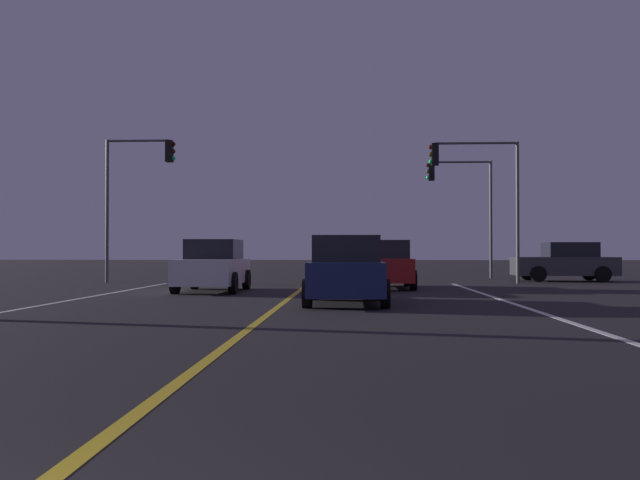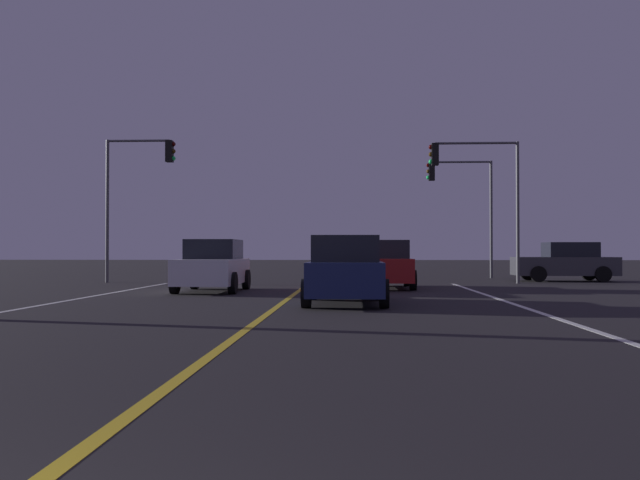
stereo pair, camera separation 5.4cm
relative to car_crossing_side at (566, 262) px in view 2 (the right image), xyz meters
name	(u,v)px [view 2 (the right image)]	position (x,y,z in m)	size (l,w,h in m)	color
lane_edge_right	(590,329)	(-5.27, -18.97, -0.82)	(0.16, 32.62, 0.01)	silver
lane_center_divider	(249,327)	(-11.07, -18.97, -0.82)	(0.16, 32.62, 0.01)	gold
car_crossing_side	(566,262)	(0.00, 0.00, 0.00)	(4.30, 2.02, 1.70)	black
car_ahead_far	(384,265)	(-8.16, -6.04, 0.00)	(2.02, 4.30, 1.70)	black
car_oncoming	(213,266)	(-13.86, -8.30, 0.00)	(2.02, 4.30, 1.70)	black
car_lead_same_lane	(346,271)	(-9.46, -13.52, 0.00)	(2.02, 4.30, 1.70)	black
traffic_light_near_right	(476,178)	(-4.26, -2.17, 3.49)	(3.68, 0.36, 5.79)	#4C4C51
traffic_light_near_left	(138,177)	(-18.26, -2.17, 3.58)	(2.96, 0.36, 5.99)	#4C4C51
traffic_light_far_right	(461,191)	(-4.03, 3.33, 3.41)	(3.20, 0.36, 5.71)	#4C4C51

